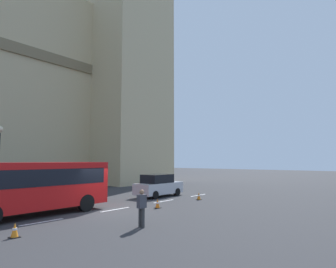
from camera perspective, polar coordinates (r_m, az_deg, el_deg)
ground_plane at (r=17.86m, az=-12.42°, el=-14.91°), size 160.00×160.00×0.00m
lane_centre_marking at (r=16.95m, az=-16.72°, el=-15.32°), size 25.20×0.16×0.01m
sedan_lead at (r=24.16m, az=-1.90°, el=-10.29°), size 4.40×1.86×1.85m
traffic_cone_west at (r=13.21m, az=-28.39°, el=-16.63°), size 0.36×0.36×0.58m
traffic_cone_middle at (r=18.54m, az=-2.10°, el=-13.78°), size 0.36×0.36×0.58m
traffic_cone_east at (r=22.44m, az=6.21°, el=-12.27°), size 0.36×0.36×0.58m
pedestrian_by_kerb at (r=13.36m, az=-5.31°, el=-14.34°), size 0.43×0.36×1.69m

